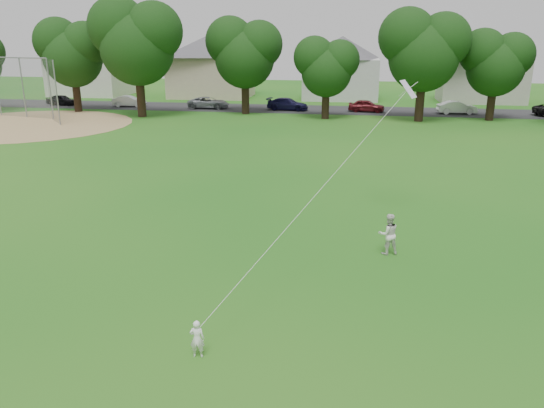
% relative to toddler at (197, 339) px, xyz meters
% --- Properties ---
extents(ground, '(160.00, 160.00, 0.00)m').
position_rel_toddler_xyz_m(ground, '(1.12, 2.97, -0.48)').
color(ground, '#155E15').
rests_on(ground, ground).
extents(street, '(90.00, 7.00, 0.01)m').
position_rel_toddler_xyz_m(street, '(1.12, 44.97, -0.47)').
color(street, '#2D2D30').
rests_on(street, ground).
extents(dirt_infield, '(18.00, 18.00, 0.02)m').
position_rel_toddler_xyz_m(dirt_infield, '(-24.88, 30.97, -0.47)').
color(dirt_infield, '#9E7F51').
rests_on(dirt_infield, ground).
extents(toddler, '(0.37, 0.27, 0.96)m').
position_rel_toddler_xyz_m(toddler, '(0.00, 0.00, 0.00)').
color(toddler, white).
rests_on(toddler, ground).
extents(older_boy, '(0.85, 0.75, 1.47)m').
position_rel_toddler_xyz_m(older_boy, '(4.69, 7.11, 0.25)').
color(older_boy, silver).
rests_on(older_boy, ground).
extents(kite, '(3.12, 6.37, 13.67)m').
position_rel_toddler_xyz_m(kite, '(2.69, 5.85, 2.49)').
color(kite, white).
rests_on(kite, ground).
extents(baseball_backstop, '(12.06, 4.42, 5.41)m').
position_rel_toddler_xyz_m(baseball_backstop, '(-27.51, 34.48, 2.23)').
color(baseball_backstop, gray).
rests_on(baseball_backstop, ground).
extents(tree_row, '(81.98, 9.78, 11.08)m').
position_rel_toddler_xyz_m(tree_row, '(3.43, 38.55, 5.84)').
color(tree_row, black).
rests_on(tree_row, ground).
extents(parked_cars, '(71.36, 2.35, 1.26)m').
position_rel_toddler_xyz_m(parked_cars, '(6.63, 43.97, 0.14)').
color(parked_cars, black).
rests_on(parked_cars, ground).
extents(house_row, '(76.79, 13.69, 9.63)m').
position_rel_toddler_xyz_m(house_row, '(0.71, 54.97, 4.18)').
color(house_row, silver).
rests_on(house_row, ground).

